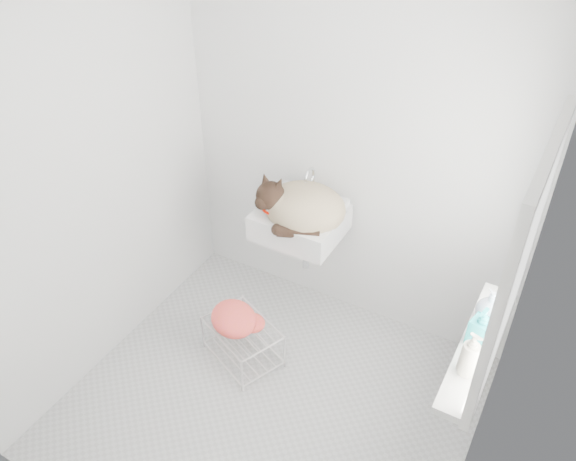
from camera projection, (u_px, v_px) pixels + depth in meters
The scene contains 15 objects.
floor at pixel (270, 403), 3.45m from camera, with size 2.20×2.00×0.02m, color #B7B9BA.
back_wall at pixel (354, 142), 3.41m from camera, with size 2.20×0.02×2.50m, color white.
right_wall at pixel (509, 315), 2.28m from camera, with size 0.02×2.00×2.50m, color white.
left_wall at pixel (89, 172), 3.14m from camera, with size 0.02×2.00×2.50m, color white.
window_glass at pixel (522, 265), 2.36m from camera, with size 0.01×0.80×1.00m, color white.
window_frame at pixel (518, 264), 2.37m from camera, with size 0.04×0.90×1.10m, color white.
windowsill at pixel (478, 347), 2.70m from camera, with size 0.16×0.88×0.04m, color white.
sink at pixel (300, 211), 3.55m from camera, with size 0.50×0.44×0.20m, color white.
faucet at pixel (314, 178), 3.59m from camera, with size 0.18×0.13×0.18m, color silver, non-canonical shape.
cat at pixel (300, 208), 3.50m from camera, with size 0.54×0.46×0.33m.
wire_rack at pixel (243, 340), 3.65m from camera, with size 0.45×0.31×0.27m, color silver.
towel at pixel (234, 323), 3.56m from camera, with size 0.32×0.23×0.13m, color orange.
bottle_a at pixel (465, 372), 2.56m from camera, with size 0.08×0.08×0.20m, color beige.
bottle_b at pixel (477, 343), 2.69m from camera, with size 0.09×0.10×0.21m, color teal.
bottle_c at pixel (487, 319), 2.82m from camera, with size 0.13×0.13×0.16m, color silver.
Camera 1 is at (1.15, -1.84, 2.87)m, focal length 36.73 mm.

